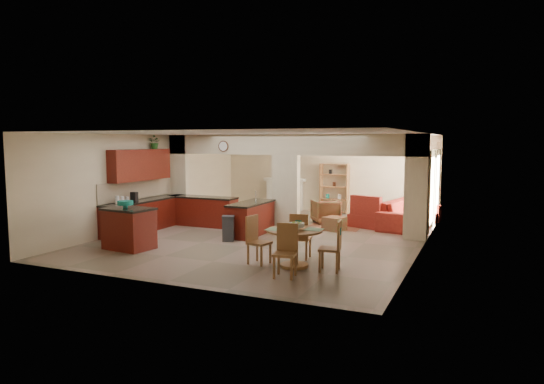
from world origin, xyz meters
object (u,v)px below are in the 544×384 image
at_px(dining_table, 294,242).
at_px(sofa, 410,214).
at_px(armchair, 326,211).
at_px(kitchen_island, 129,228).

relative_size(dining_table, sofa, 0.41).
bearing_deg(sofa, armchair, 109.09).
relative_size(kitchen_island, sofa, 0.44).
xyz_separation_m(sofa, armchair, (-2.57, -0.33, -0.04)).
distance_m(kitchen_island, dining_table, 4.28).
height_order(sofa, armchair, sofa).
xyz_separation_m(kitchen_island, armchair, (3.23, 5.52, -0.13)).
bearing_deg(sofa, kitchen_island, 146.98).
height_order(kitchen_island, armchair, kitchen_island).
height_order(kitchen_island, dining_table, kitchen_island).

